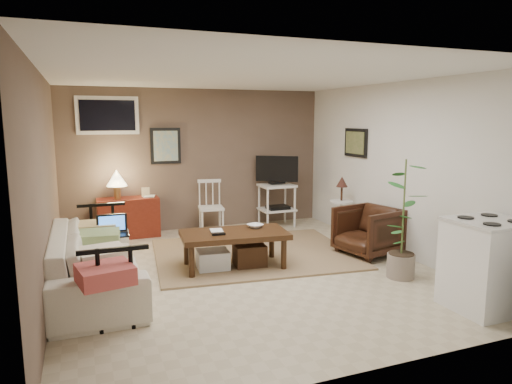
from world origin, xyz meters
name	(u,v)px	position (x,y,z in m)	size (l,w,h in m)	color
floor	(248,271)	(0.00, 0.00, 0.00)	(5.00, 5.00, 0.00)	#C1B293
art_back	(166,146)	(-0.55, 2.48, 1.45)	(0.50, 0.03, 0.60)	black
art_right	(356,143)	(2.23, 1.05, 1.52)	(0.03, 0.60, 0.45)	black
window	(108,115)	(-1.45, 2.48, 1.95)	(0.96, 0.03, 0.60)	silver
rug	(254,253)	(0.32, 0.64, 0.01)	(2.71, 2.16, 0.03)	#8D7952
coffee_table	(234,247)	(-0.13, 0.16, 0.28)	(1.40, 0.82, 0.51)	#3B2610
sofa	(95,251)	(-1.80, 0.01, 0.45)	(2.32, 0.68, 0.91)	white
sofa_pillows	(101,247)	(-1.74, -0.25, 0.56)	(0.45, 2.21, 0.16)	#F7E9CD
sofa_end_rails	(108,255)	(-1.67, 0.01, 0.39)	(0.62, 2.32, 0.78)	black
laptop	(113,229)	(-1.58, 0.41, 0.59)	(0.36, 0.26, 0.24)	black
red_console	(128,214)	(-1.23, 2.29, 0.38)	(0.96, 0.42, 1.10)	maroon
spindle_chair	(211,208)	(0.11, 2.11, 0.41)	(0.45, 0.45, 0.88)	silver
tv_stand	(277,189)	(1.33, 2.11, 0.66)	(0.66, 0.48, 1.26)	silver
side_table	(341,200)	(1.99, 1.04, 0.61)	(0.37, 0.37, 0.99)	silver
armchair	(368,229)	(1.81, 0.05, 0.38)	(0.73, 0.69, 0.75)	#32180E
potted_plant	(403,215)	(1.64, -0.89, 0.77)	(0.36, 0.36, 1.46)	gray
stove	(487,265)	(1.84, -1.94, 0.46)	(0.71, 0.66, 0.93)	white
bowl	(255,220)	(0.21, 0.27, 0.58)	(0.20, 0.05, 0.20)	#3B2610
book_table	(210,223)	(-0.40, 0.29, 0.58)	(0.15, 0.02, 0.21)	#3B2610
book_console	(144,190)	(-0.96, 2.29, 0.75)	(0.17, 0.02, 0.23)	#3B2610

